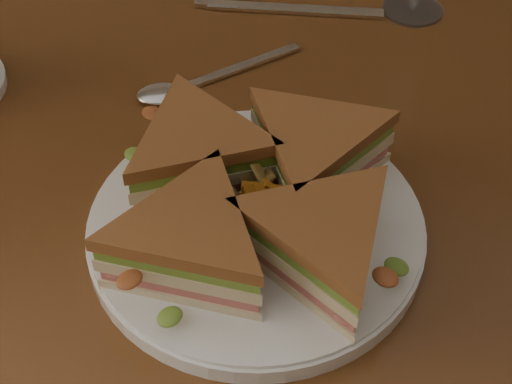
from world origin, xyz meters
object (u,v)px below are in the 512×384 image
table (253,226)px  knife (282,9)px  plate (256,228)px  sandwich_wedges (256,196)px  spoon (182,88)px

table → knife: bearing=73.7°
plate → sandwich_wedges: size_ratio=0.88×
spoon → knife: spoon is taller
table → plate: (-0.01, -0.09, 0.11)m
table → sandwich_wedges: size_ratio=3.92×
table → knife: (0.07, 0.23, 0.10)m
sandwich_wedges → spoon: size_ratio=1.77×
knife → plate: bearing=-89.3°
plate → knife: (0.08, 0.32, -0.01)m
plate → sandwich_wedges: sandwich_wedges is taller
sandwich_wedges → knife: sandwich_wedges is taller
spoon → knife: (0.12, 0.13, -0.00)m
spoon → sandwich_wedges: bearing=-99.6°
table → sandwich_wedges: 0.17m
plate → spoon: size_ratio=1.56×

